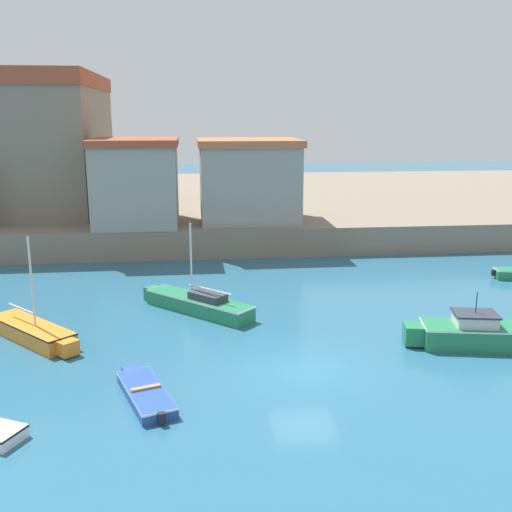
{
  "coord_description": "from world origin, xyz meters",
  "views": [
    {
      "loc": [
        -4.25,
        -21.29,
        9.64
      ],
      "look_at": [
        -0.72,
        10.7,
        2.0
      ],
      "focal_mm": 42.0,
      "sensor_mm": 36.0,
      "label": 1
    }
  ],
  "objects_px": {
    "sailboat_orange_1": "(33,331)",
    "harbor_shed_mid_row": "(136,181)",
    "dinghy_blue_0": "(145,392)",
    "motorboat_green_2": "(475,333)",
    "church": "(35,137)",
    "sailboat_green_5": "(198,303)",
    "harbor_shed_near_wharf": "(248,180)"
  },
  "relations": [
    {
      "from": "sailboat_orange_1",
      "to": "harbor_shed_mid_row",
      "type": "height_order",
      "value": "harbor_shed_mid_row"
    },
    {
      "from": "dinghy_blue_0",
      "to": "harbor_shed_mid_row",
      "type": "xyz_separation_m",
      "value": [
        -2.02,
        23.5,
        4.8
      ]
    },
    {
      "from": "dinghy_blue_0",
      "to": "harbor_shed_mid_row",
      "type": "relative_size",
      "value": 0.61
    },
    {
      "from": "motorboat_green_2",
      "to": "harbor_shed_mid_row",
      "type": "bearing_deg",
      "value": 127.74
    },
    {
      "from": "church",
      "to": "sailboat_orange_1",
      "type": "bearing_deg",
      "value": -77.94
    },
    {
      "from": "dinghy_blue_0",
      "to": "sailboat_green_5",
      "type": "height_order",
      "value": "sailboat_green_5"
    },
    {
      "from": "sailboat_orange_1",
      "to": "church",
      "type": "xyz_separation_m",
      "value": [
        -5.45,
        25.49,
        7.42
      ]
    },
    {
      "from": "motorboat_green_2",
      "to": "harbor_shed_near_wharf",
      "type": "xyz_separation_m",
      "value": [
        -7.61,
        20.75,
        4.39
      ]
    },
    {
      "from": "harbor_shed_near_wharf",
      "to": "sailboat_green_5",
      "type": "bearing_deg",
      "value": -105.1
    },
    {
      "from": "motorboat_green_2",
      "to": "harbor_shed_near_wharf",
      "type": "height_order",
      "value": "harbor_shed_near_wharf"
    },
    {
      "from": "sailboat_orange_1",
      "to": "motorboat_green_2",
      "type": "distance_m",
      "value": 19.03
    },
    {
      "from": "sailboat_orange_1",
      "to": "harbor_shed_near_wharf",
      "type": "distance_m",
      "value": 21.67
    },
    {
      "from": "sailboat_orange_1",
      "to": "dinghy_blue_0",
      "type": "bearing_deg",
      "value": -49.44
    },
    {
      "from": "church",
      "to": "harbor_shed_near_wharf",
      "type": "height_order",
      "value": "church"
    },
    {
      "from": "sailboat_green_5",
      "to": "harbor_shed_mid_row",
      "type": "distance_m",
      "value": 15.54
    },
    {
      "from": "church",
      "to": "harbor_shed_mid_row",
      "type": "xyz_separation_m",
      "value": [
        8.66,
        -8.11,
        -2.8
      ]
    },
    {
      "from": "sailboat_orange_1",
      "to": "motorboat_green_2",
      "type": "bearing_deg",
      "value": -8.41
    },
    {
      "from": "sailboat_orange_1",
      "to": "church",
      "type": "bearing_deg",
      "value": 102.06
    },
    {
      "from": "church",
      "to": "harbor_shed_near_wharf",
      "type": "relative_size",
      "value": 2.34
    },
    {
      "from": "dinghy_blue_0",
      "to": "harbor_shed_near_wharf",
      "type": "xyz_separation_m",
      "value": [
        5.98,
        24.08,
        4.75
      ]
    },
    {
      "from": "dinghy_blue_0",
      "to": "sailboat_green_5",
      "type": "xyz_separation_m",
      "value": [
        1.96,
        9.18,
        0.24
      ]
    },
    {
      "from": "sailboat_green_5",
      "to": "harbor_shed_mid_row",
      "type": "height_order",
      "value": "harbor_shed_mid_row"
    },
    {
      "from": "harbor_shed_mid_row",
      "to": "dinghy_blue_0",
      "type": "bearing_deg",
      "value": -85.1
    },
    {
      "from": "motorboat_green_2",
      "to": "church",
      "type": "distance_m",
      "value": 37.96
    },
    {
      "from": "sailboat_orange_1",
      "to": "church",
      "type": "relative_size",
      "value": 0.29
    },
    {
      "from": "motorboat_green_2",
      "to": "sailboat_green_5",
      "type": "relative_size",
      "value": 1.02
    },
    {
      "from": "dinghy_blue_0",
      "to": "sailboat_orange_1",
      "type": "relative_size",
      "value": 0.88
    },
    {
      "from": "sailboat_orange_1",
      "to": "sailboat_green_5",
      "type": "relative_size",
      "value": 0.88
    },
    {
      "from": "motorboat_green_2",
      "to": "harbor_shed_mid_row",
      "type": "height_order",
      "value": "harbor_shed_mid_row"
    },
    {
      "from": "dinghy_blue_0",
      "to": "harbor_shed_near_wharf",
      "type": "distance_m",
      "value": 25.26
    },
    {
      "from": "dinghy_blue_0",
      "to": "church",
      "type": "height_order",
      "value": "church"
    },
    {
      "from": "motorboat_green_2",
      "to": "sailboat_green_5",
      "type": "height_order",
      "value": "sailboat_green_5"
    }
  ]
}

